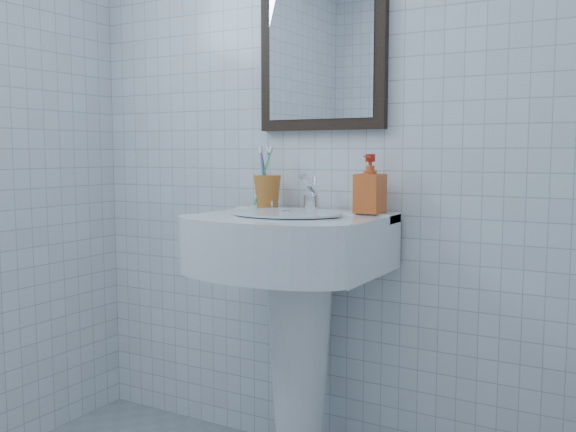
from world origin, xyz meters
The scene contains 6 objects.
wall_back centered at (0.00, 1.20, 1.25)m, with size 2.20×0.02×2.50m, color silver.
washbasin centered at (-0.03, 0.99, 0.64)m, with size 0.62×0.46×0.96m.
faucet centered at (-0.03, 1.10, 1.00)m, with size 0.05×0.12×0.14m.
toothbrush_cup centered at (-0.22, 1.11, 1.01)m, with size 0.10×0.10×0.12m, color #B66323, non-canonical shape.
soap_dispenser centered at (0.19, 1.10, 1.05)m, with size 0.09×0.09×0.20m, color #BA3A12.
wall_mirror centered at (-0.03, 1.18, 1.55)m, with size 0.50×0.04×0.62m.
Camera 1 is at (1.04, -0.94, 1.16)m, focal length 40.00 mm.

